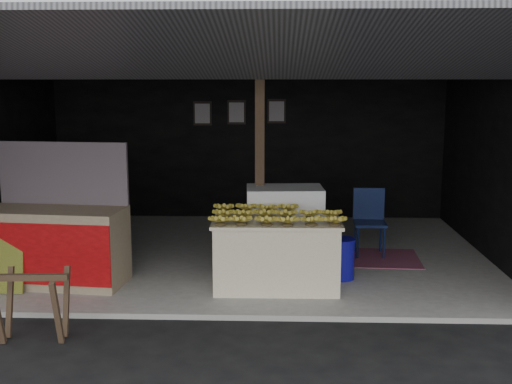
{
  "coord_description": "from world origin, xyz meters",
  "views": [
    {
      "loc": [
        0.55,
        -6.36,
        2.48
      ],
      "look_at": [
        0.26,
        1.55,
        1.1
      ],
      "focal_mm": 45.0,
      "sensor_mm": 36.0,
      "label": 1
    }
  ],
  "objects_px": {
    "sawhorse": "(32,299)",
    "plastic_chair": "(369,216)",
    "white_crate": "(284,228)",
    "neighbor_stall": "(56,242)",
    "banana_table": "(276,253)",
    "water_barrel": "(341,260)"
  },
  "relations": [
    {
      "from": "sawhorse",
      "to": "plastic_chair",
      "type": "relative_size",
      "value": 0.76
    },
    {
      "from": "white_crate",
      "to": "plastic_chair",
      "type": "bearing_deg",
      "value": 29.49
    },
    {
      "from": "white_crate",
      "to": "neighbor_stall",
      "type": "height_order",
      "value": "neighbor_stall"
    },
    {
      "from": "banana_table",
      "to": "neighbor_stall",
      "type": "distance_m",
      "value": 2.65
    },
    {
      "from": "banana_table",
      "to": "white_crate",
      "type": "xyz_separation_m",
      "value": [
        0.1,
        0.75,
        0.12
      ]
    },
    {
      "from": "banana_table",
      "to": "water_barrel",
      "type": "height_order",
      "value": "banana_table"
    },
    {
      "from": "plastic_chair",
      "to": "sawhorse",
      "type": "bearing_deg",
      "value": -138.23
    },
    {
      "from": "plastic_chair",
      "to": "banana_table",
      "type": "bearing_deg",
      "value": -129.23
    },
    {
      "from": "white_crate",
      "to": "plastic_chair",
      "type": "xyz_separation_m",
      "value": [
        1.19,
        0.77,
        0.01
      ]
    },
    {
      "from": "neighbor_stall",
      "to": "sawhorse",
      "type": "relative_size",
      "value": 2.42
    },
    {
      "from": "water_barrel",
      "to": "white_crate",
      "type": "bearing_deg",
      "value": 149.65
    },
    {
      "from": "banana_table",
      "to": "neighbor_stall",
      "type": "height_order",
      "value": "neighbor_stall"
    },
    {
      "from": "water_barrel",
      "to": "plastic_chair",
      "type": "bearing_deg",
      "value": 67.09
    },
    {
      "from": "white_crate",
      "to": "water_barrel",
      "type": "height_order",
      "value": "white_crate"
    },
    {
      "from": "sawhorse",
      "to": "plastic_chair",
      "type": "xyz_separation_m",
      "value": [
        3.61,
        3.1,
        0.18
      ]
    },
    {
      "from": "plastic_chair",
      "to": "white_crate",
      "type": "bearing_deg",
      "value": -146.07
    },
    {
      "from": "white_crate",
      "to": "neighbor_stall",
      "type": "distance_m",
      "value": 2.84
    },
    {
      "from": "banana_table",
      "to": "water_barrel",
      "type": "relative_size",
      "value": 3.14
    },
    {
      "from": "white_crate",
      "to": "water_barrel",
      "type": "distance_m",
      "value": 0.86
    },
    {
      "from": "water_barrel",
      "to": "banana_table",
      "type": "bearing_deg",
      "value": -156.65
    },
    {
      "from": "white_crate",
      "to": "plastic_chair",
      "type": "relative_size",
      "value": 1.16
    },
    {
      "from": "neighbor_stall",
      "to": "water_barrel",
      "type": "relative_size",
      "value": 3.56
    }
  ]
}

